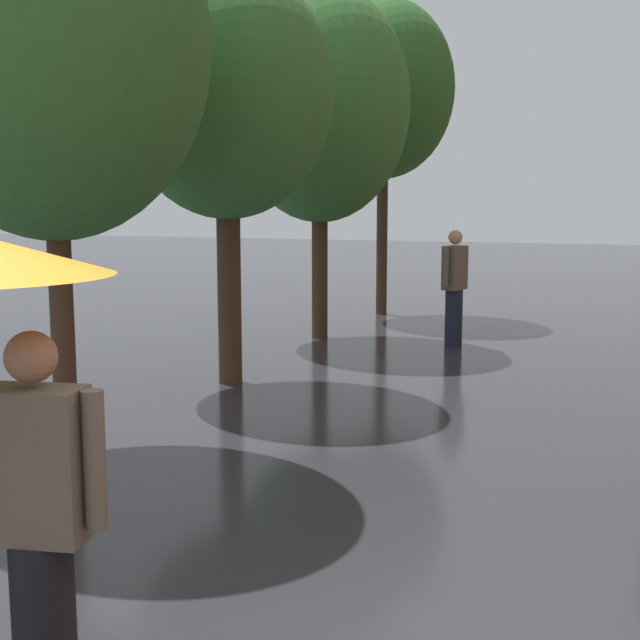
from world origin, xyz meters
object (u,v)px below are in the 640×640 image
object	(u,v)px
street_tree_0	(50,41)
street_tree_3	(384,90)
street_tree_2	(320,105)
street_tree_1	(226,94)
pedestrian_walking_midground	(454,288)

from	to	relation	value
street_tree_0	street_tree_3	distance (m)	9.54
street_tree_0	street_tree_2	bearing A→B (deg)	89.68
street_tree_1	pedestrian_walking_midground	distance (m)	4.67
pedestrian_walking_midground	street_tree_2	bearing A→B (deg)	177.48
street_tree_0	street_tree_1	world-z (taller)	street_tree_0
street_tree_0	street_tree_2	xyz separation A→B (m)	(0.04, 6.45, 0.12)
street_tree_0	street_tree_2	distance (m)	6.45
street_tree_1	street_tree_3	bearing A→B (deg)	89.63
street_tree_0	street_tree_1	xyz separation A→B (m)	(0.14, 3.00, -0.11)
street_tree_0	pedestrian_walking_midground	xyz separation A→B (m)	(2.20, 6.36, -2.62)
street_tree_3	street_tree_0	bearing A→B (deg)	-91.10
street_tree_1	street_tree_2	size ratio (longest dim) A/B	0.90
street_tree_2	street_tree_3	distance (m)	3.12
street_tree_1	street_tree_3	size ratio (longest dim) A/B	0.83
street_tree_2	street_tree_0	bearing A→B (deg)	-90.32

